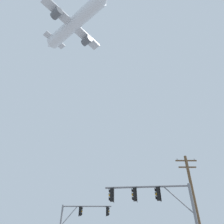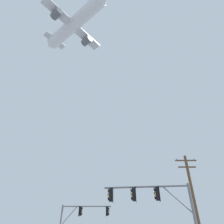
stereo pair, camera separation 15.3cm
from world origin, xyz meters
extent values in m
cylinder|color=slate|center=(2.35, 9.25, 5.71)|extent=(6.18, 0.81, 0.15)
cylinder|color=slate|center=(4.51, 9.02, 4.76)|extent=(1.92, 0.28, 1.96)
cube|color=black|center=(-0.24, 9.52, 5.18)|extent=(0.29, 0.35, 0.90)
cylinder|color=black|center=(-0.24, 9.52, 5.69)|extent=(0.05, 0.05, 0.12)
cube|color=black|center=(-0.10, 9.51, 5.18)|extent=(0.07, 0.46, 1.04)
sphere|color=black|center=(-0.39, 9.54, 5.45)|extent=(0.20, 0.20, 0.20)
cylinder|color=black|center=(-0.45, 9.55, 5.51)|extent=(0.06, 0.21, 0.21)
sphere|color=orange|center=(-0.39, 9.54, 5.17)|extent=(0.20, 0.20, 0.20)
cylinder|color=black|center=(-0.45, 9.55, 5.23)|extent=(0.06, 0.21, 0.21)
sphere|color=black|center=(-0.39, 9.54, 4.89)|extent=(0.20, 0.20, 0.20)
cylinder|color=black|center=(-0.45, 9.55, 4.95)|extent=(0.06, 0.21, 0.21)
cube|color=black|center=(1.45, 9.34, 5.18)|extent=(0.29, 0.35, 0.90)
cylinder|color=black|center=(1.45, 9.34, 5.69)|extent=(0.05, 0.05, 0.12)
cube|color=black|center=(1.59, 9.33, 5.18)|extent=(0.07, 0.46, 1.04)
sphere|color=black|center=(1.31, 9.36, 5.45)|extent=(0.20, 0.20, 0.20)
cylinder|color=black|center=(1.24, 9.37, 5.51)|extent=(0.06, 0.21, 0.21)
sphere|color=orange|center=(1.31, 9.36, 5.17)|extent=(0.20, 0.20, 0.20)
cylinder|color=black|center=(1.24, 9.37, 5.23)|extent=(0.06, 0.21, 0.21)
sphere|color=black|center=(1.31, 9.36, 4.89)|extent=(0.20, 0.20, 0.20)
cylinder|color=black|center=(1.24, 9.37, 4.95)|extent=(0.06, 0.21, 0.21)
cube|color=black|center=(3.15, 9.16, 5.18)|extent=(0.29, 0.35, 0.90)
cylinder|color=black|center=(3.15, 9.16, 5.69)|extent=(0.05, 0.05, 0.12)
cube|color=black|center=(3.29, 9.15, 5.18)|extent=(0.07, 0.46, 1.04)
sphere|color=black|center=(3.01, 9.18, 5.45)|extent=(0.20, 0.20, 0.20)
cylinder|color=black|center=(2.94, 9.19, 5.51)|extent=(0.06, 0.21, 0.21)
sphere|color=orange|center=(3.01, 9.18, 5.17)|extent=(0.20, 0.20, 0.20)
cylinder|color=black|center=(2.94, 9.19, 5.23)|extent=(0.06, 0.21, 0.21)
sphere|color=black|center=(3.01, 9.18, 4.89)|extent=(0.20, 0.20, 0.20)
cylinder|color=black|center=(2.94, 9.19, 4.95)|extent=(0.06, 0.21, 0.21)
cylinder|color=slate|center=(-3.03, 18.92, 6.05)|extent=(5.54, 0.17, 0.15)
cylinder|color=slate|center=(-4.96, 18.91, 5.04)|extent=(1.72, 0.09, 2.07)
cube|color=black|center=(-0.70, 18.93, 5.52)|extent=(0.26, 0.32, 0.90)
cylinder|color=black|center=(-0.70, 18.93, 6.03)|extent=(0.05, 0.05, 0.12)
cube|color=black|center=(-0.84, 18.93, 5.52)|extent=(0.03, 0.46, 1.04)
sphere|color=black|center=(-0.55, 18.93, 5.79)|extent=(0.20, 0.20, 0.20)
cylinder|color=black|center=(-0.49, 18.93, 5.85)|extent=(0.04, 0.21, 0.21)
sphere|color=orange|center=(-0.55, 18.93, 5.51)|extent=(0.20, 0.20, 0.20)
cylinder|color=black|center=(-0.49, 18.93, 5.57)|extent=(0.04, 0.21, 0.21)
sphere|color=black|center=(-0.55, 18.93, 5.23)|extent=(0.20, 0.20, 0.20)
cylinder|color=black|center=(-0.49, 18.93, 5.29)|extent=(0.04, 0.21, 0.21)
cube|color=black|center=(-3.75, 18.92, 5.52)|extent=(0.26, 0.32, 0.90)
cylinder|color=black|center=(-3.75, 18.92, 6.03)|extent=(0.05, 0.05, 0.12)
cube|color=black|center=(-3.89, 18.92, 5.52)|extent=(0.03, 0.46, 1.04)
sphere|color=black|center=(-3.60, 18.92, 5.79)|extent=(0.20, 0.20, 0.20)
cylinder|color=black|center=(-3.54, 18.92, 5.85)|extent=(0.04, 0.21, 0.21)
sphere|color=orange|center=(-3.60, 18.92, 5.51)|extent=(0.20, 0.20, 0.20)
cylinder|color=black|center=(-3.54, 18.92, 5.57)|extent=(0.04, 0.21, 0.21)
sphere|color=black|center=(-3.60, 18.92, 5.23)|extent=(0.20, 0.20, 0.20)
cylinder|color=black|center=(-3.54, 18.92, 5.29)|extent=(0.04, 0.21, 0.21)
cylinder|color=brown|center=(7.54, 14.01, 5.05)|extent=(0.28, 0.28, 10.11)
cube|color=brown|center=(7.54, 14.01, 9.61)|extent=(2.20, 0.12, 0.12)
cube|color=brown|center=(7.54, 14.01, 8.91)|extent=(1.80, 0.12, 0.12)
cylinder|color=gray|center=(6.64, 14.01, 9.73)|extent=(0.10, 0.10, 0.18)
cylinder|color=gray|center=(8.44, 14.01, 9.73)|extent=(0.10, 0.10, 0.18)
cylinder|color=white|center=(-8.77, 20.88, 45.16)|extent=(14.80, 13.19, 3.00)
cone|color=white|center=(-15.84, 26.88, 45.16)|extent=(3.08, 3.16, 2.55)
cube|color=silver|center=(-9.13, 21.19, 44.71)|extent=(11.87, 13.48, 0.34)
cylinder|color=#595B60|center=(-6.24, 24.59, 43.81)|extent=(2.81, 2.74, 1.69)
cylinder|color=#595B60|center=(-12.01, 17.79, 43.81)|extent=(2.81, 2.74, 1.69)
cube|color=#B21E1E|center=(-14.34, 25.61, 46.84)|extent=(2.15, 1.87, 3.56)
cube|color=silver|center=(-14.49, 25.73, 45.44)|extent=(4.92, 5.38, 0.19)
camera|label=1|loc=(-0.32, -6.61, 1.58)|focal=33.13mm
camera|label=2|loc=(-0.16, -6.61, 1.58)|focal=33.13mm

